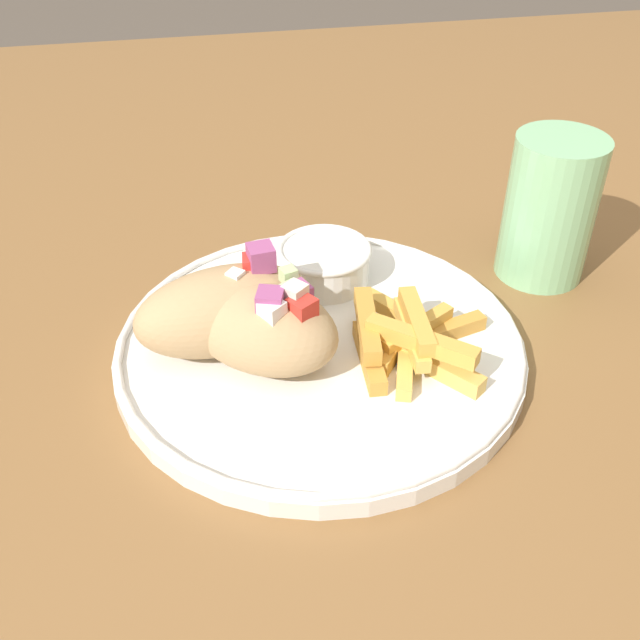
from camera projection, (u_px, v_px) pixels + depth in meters
table at (271, 407)px, 0.59m from camera, size 1.58×1.58×0.75m
plate at (320, 346)px, 0.55m from camera, size 0.30×0.30×0.02m
pita_sandwich_near at (263, 325)px, 0.52m from camera, size 0.14×0.13×0.07m
pita_sandwich_far at (226, 309)px, 0.53m from camera, size 0.14×0.09×0.07m
fries_pile at (407, 339)px, 0.53m from camera, size 0.10×0.12×0.03m
sauce_ramekin at (324, 261)px, 0.60m from camera, size 0.08×0.08×0.03m
water_glass at (548, 215)px, 0.61m from camera, size 0.07×0.07×0.12m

